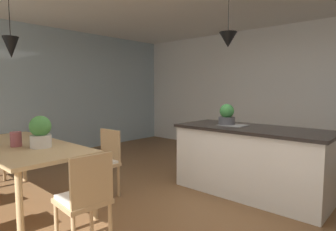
{
  "coord_description": "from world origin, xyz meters",
  "views": [
    {
      "loc": [
        1.82,
        -2.64,
        1.41
      ],
      "look_at": [
        -0.88,
        0.34,
        1.03
      ],
      "focal_mm": 29.94,
      "sensor_mm": 36.0,
      "label": 1
    }
  ],
  "objects_px": {
    "chair_far_right": "(103,161)",
    "vase_on_dining_table": "(16,139)",
    "chair_kitchen_end": "(85,197)",
    "potted_plant_on_island": "(227,115)",
    "dining_table": "(21,150)",
    "kitchen_island": "(251,160)",
    "potted_plant_on_table": "(40,132)"
  },
  "relations": [
    {
      "from": "kitchen_island",
      "to": "vase_on_dining_table",
      "type": "distance_m",
      "value": 2.93
    },
    {
      "from": "chair_far_right",
      "to": "potted_plant_on_island",
      "type": "distance_m",
      "value": 1.81
    },
    {
      "from": "potted_plant_on_island",
      "to": "vase_on_dining_table",
      "type": "bearing_deg",
      "value": -121.24
    },
    {
      "from": "chair_far_right",
      "to": "kitchen_island",
      "type": "height_order",
      "value": "kitchen_island"
    },
    {
      "from": "potted_plant_on_table",
      "to": "vase_on_dining_table",
      "type": "xyz_separation_m",
      "value": [
        -0.27,
        -0.17,
        -0.1
      ]
    },
    {
      "from": "kitchen_island",
      "to": "vase_on_dining_table",
      "type": "relative_size",
      "value": 11.72
    },
    {
      "from": "potted_plant_on_table",
      "to": "vase_on_dining_table",
      "type": "relative_size",
      "value": 2.12
    },
    {
      "from": "potted_plant_on_island",
      "to": "chair_far_right",
      "type": "bearing_deg",
      "value": -126.0
    },
    {
      "from": "vase_on_dining_table",
      "to": "potted_plant_on_table",
      "type": "bearing_deg",
      "value": 32.06
    },
    {
      "from": "dining_table",
      "to": "vase_on_dining_table",
      "type": "bearing_deg",
      "value": -44.51
    },
    {
      "from": "chair_far_right",
      "to": "vase_on_dining_table",
      "type": "distance_m",
      "value": 1.05
    },
    {
      "from": "dining_table",
      "to": "potted_plant_on_table",
      "type": "height_order",
      "value": "potted_plant_on_table"
    },
    {
      "from": "chair_kitchen_end",
      "to": "vase_on_dining_table",
      "type": "bearing_deg",
      "value": -176.73
    },
    {
      "from": "chair_kitchen_end",
      "to": "potted_plant_on_island",
      "type": "height_order",
      "value": "potted_plant_on_island"
    },
    {
      "from": "chair_far_right",
      "to": "kitchen_island",
      "type": "xyz_separation_m",
      "value": [
        1.4,
        1.4,
        -0.01
      ]
    },
    {
      "from": "chair_kitchen_end",
      "to": "kitchen_island",
      "type": "relative_size",
      "value": 0.44
    },
    {
      "from": "dining_table",
      "to": "potted_plant_on_island",
      "type": "bearing_deg",
      "value": 56.4
    },
    {
      "from": "potted_plant_on_table",
      "to": "vase_on_dining_table",
      "type": "bearing_deg",
      "value": -147.94
    },
    {
      "from": "potted_plant_on_table",
      "to": "vase_on_dining_table",
      "type": "height_order",
      "value": "potted_plant_on_table"
    },
    {
      "from": "dining_table",
      "to": "kitchen_island",
      "type": "distance_m",
      "value": 2.91
    },
    {
      "from": "dining_table",
      "to": "chair_far_right",
      "type": "distance_m",
      "value": 0.97
    },
    {
      "from": "chair_kitchen_end",
      "to": "potted_plant_on_table",
      "type": "xyz_separation_m",
      "value": [
        -1.06,
        0.09,
        0.46
      ]
    },
    {
      "from": "potted_plant_on_island",
      "to": "vase_on_dining_table",
      "type": "xyz_separation_m",
      "value": [
        -1.4,
        -2.3,
        -0.2
      ]
    },
    {
      "from": "chair_far_right",
      "to": "chair_kitchen_end",
      "type": "xyz_separation_m",
      "value": [
        0.94,
        -0.83,
        0.0
      ]
    },
    {
      "from": "chair_far_right",
      "to": "vase_on_dining_table",
      "type": "bearing_deg",
      "value": -112.87
    },
    {
      "from": "potted_plant_on_island",
      "to": "potted_plant_on_table",
      "type": "distance_m",
      "value": 2.42
    },
    {
      "from": "chair_far_right",
      "to": "kitchen_island",
      "type": "distance_m",
      "value": 1.97
    },
    {
      "from": "chair_far_right",
      "to": "vase_on_dining_table",
      "type": "xyz_separation_m",
      "value": [
        -0.38,
        -0.91,
        0.36
      ]
    },
    {
      "from": "dining_table",
      "to": "chair_kitchen_end",
      "type": "relative_size",
      "value": 2.38
    },
    {
      "from": "chair_kitchen_end",
      "to": "kitchen_island",
      "type": "xyz_separation_m",
      "value": [
        0.46,
        2.23,
        -0.01
      ]
    },
    {
      "from": "dining_table",
      "to": "chair_kitchen_end",
      "type": "distance_m",
      "value": 1.42
    },
    {
      "from": "potted_plant_on_island",
      "to": "potted_plant_on_table",
      "type": "xyz_separation_m",
      "value": [
        -1.13,
        -2.13,
        -0.11
      ]
    }
  ]
}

